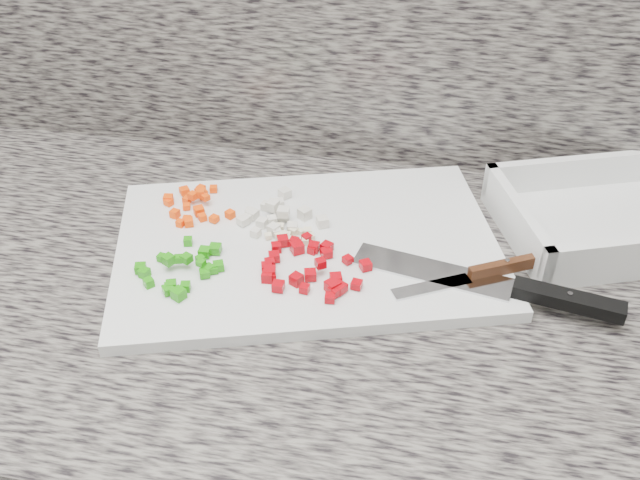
{
  "coord_description": "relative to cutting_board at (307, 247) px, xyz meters",
  "views": [
    {
      "loc": [
        0.23,
        0.8,
        1.46
      ],
      "look_at": [
        0.1,
        1.47,
        0.94
      ],
      "focal_mm": 40.0,
      "sensor_mm": 36.0,
      "label": 1
    }
  ],
  "objects": [
    {
      "name": "countertop",
      "position": [
        -0.08,
        -0.05,
        -0.03
      ],
      "size": [
        3.96,
        0.64,
        0.04
      ],
      "primitive_type": "cube",
      "color": "slate",
      "rests_on": "cabinet"
    },
    {
      "name": "green_pepper_pile",
      "position": [
        -0.13,
        -0.09,
        0.02
      ],
      "size": [
        0.11,
        0.11,
        0.02
      ],
      "color": "#1F8A0C",
      "rests_on": "cutting_board"
    },
    {
      "name": "red_pepper_pile",
      "position": [
        0.01,
        -0.06,
        0.01
      ],
      "size": [
        0.13,
        0.12,
        0.02
      ],
      "color": "#A4020B",
      "rests_on": "cutting_board"
    },
    {
      "name": "carrot_pile",
      "position": [
        -0.16,
        0.05,
        0.01
      ],
      "size": [
        0.11,
        0.1,
        0.02
      ],
      "color": "#FF4505",
      "rests_on": "cutting_board"
    },
    {
      "name": "cutting_board",
      "position": [
        0.0,
        0.0,
        0.0
      ],
      "size": [
        0.55,
        0.44,
        0.02
      ],
      "primitive_type": "cube",
      "rotation": [
        0.0,
        0.0,
        0.3
      ],
      "color": "silver",
      "rests_on": "countertop"
    },
    {
      "name": "tray",
      "position": [
        0.38,
        0.12,
        0.01
      ],
      "size": [
        0.33,
        0.29,
        0.06
      ],
      "rotation": [
        0.0,
        0.0,
        0.35
      ],
      "color": "silver",
      "rests_on": "countertop"
    },
    {
      "name": "paring_knife",
      "position": [
        0.22,
        -0.03,
        0.01
      ],
      "size": [
        0.18,
        0.1,
        0.02
      ],
      "rotation": [
        0.0,
        0.0,
        0.5
      ],
      "color": "#BBBDC2",
      "rests_on": "cutting_board"
    },
    {
      "name": "chef_knife",
      "position": [
        0.26,
        -0.05,
        0.01
      ],
      "size": [
        0.31,
        0.09,
        0.02
      ],
      "rotation": [
        0.0,
        0.0,
        -0.2
      ],
      "color": "#BBBDC2",
      "rests_on": "cutting_board"
    },
    {
      "name": "garlic_pile",
      "position": [
        -0.02,
        0.0,
        0.01
      ],
      "size": [
        0.06,
        0.05,
        0.01
      ],
      "color": "beige",
      "rests_on": "cutting_board"
    },
    {
      "name": "onion_pile",
      "position": [
        -0.05,
        0.04,
        0.02
      ],
      "size": [
        0.12,
        0.11,
        0.02
      ],
      "color": "silver",
      "rests_on": "cutting_board"
    }
  ]
}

